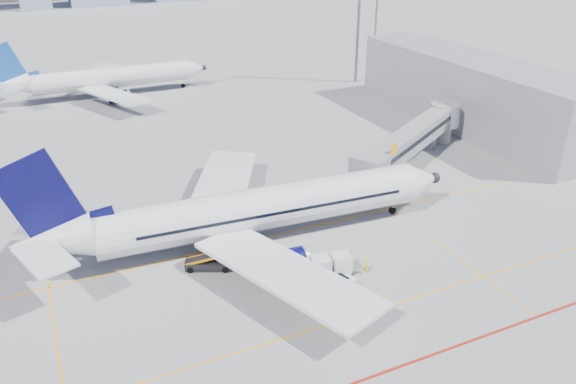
{
  "coord_description": "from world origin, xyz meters",
  "views": [
    {
      "loc": [
        -18.17,
        -35.45,
        27.49
      ],
      "look_at": [
        2.36,
        8.76,
        4.0
      ],
      "focal_mm": 35.0,
      "sensor_mm": 36.0,
      "label": 1
    }
  ],
  "objects_px": {
    "main_aircraft": "(248,212)",
    "ramp_worker": "(365,266)",
    "second_aircraft": "(105,78)",
    "cargo_dolly": "(331,265)",
    "baggage_tug": "(343,283)",
    "belt_loader": "(210,263)"
  },
  "relations": [
    {
      "from": "second_aircraft",
      "to": "cargo_dolly",
      "type": "xyz_separation_m",
      "value": [
        8.76,
        -64.85,
        -2.13
      ]
    },
    {
      "from": "cargo_dolly",
      "to": "belt_loader",
      "type": "distance_m",
      "value": 10.55
    },
    {
      "from": "second_aircraft",
      "to": "cargo_dolly",
      "type": "relative_size",
      "value": 9.28
    },
    {
      "from": "main_aircraft",
      "to": "cargo_dolly",
      "type": "relative_size",
      "value": 10.74
    },
    {
      "from": "main_aircraft",
      "to": "cargo_dolly",
      "type": "bearing_deg",
      "value": -59.32
    },
    {
      "from": "second_aircraft",
      "to": "cargo_dolly",
      "type": "distance_m",
      "value": 65.48
    },
    {
      "from": "cargo_dolly",
      "to": "ramp_worker",
      "type": "bearing_deg",
      "value": -6.57
    },
    {
      "from": "baggage_tug",
      "to": "cargo_dolly",
      "type": "relative_size",
      "value": 0.61
    },
    {
      "from": "main_aircraft",
      "to": "belt_loader",
      "type": "bearing_deg",
      "value": -145.24
    },
    {
      "from": "belt_loader",
      "to": "ramp_worker",
      "type": "distance_m",
      "value": 13.52
    },
    {
      "from": "ramp_worker",
      "to": "main_aircraft",
      "type": "bearing_deg",
      "value": 40.6
    },
    {
      "from": "second_aircraft",
      "to": "ramp_worker",
      "type": "distance_m",
      "value": 66.81
    },
    {
      "from": "belt_loader",
      "to": "second_aircraft",
      "type": "bearing_deg",
      "value": 114.43
    },
    {
      "from": "main_aircraft",
      "to": "ramp_worker",
      "type": "bearing_deg",
      "value": -48.5
    },
    {
      "from": "second_aircraft",
      "to": "belt_loader",
      "type": "height_order",
      "value": "second_aircraft"
    },
    {
      "from": "cargo_dolly",
      "to": "second_aircraft",
      "type": "bearing_deg",
      "value": 107.9
    },
    {
      "from": "belt_loader",
      "to": "ramp_worker",
      "type": "xyz_separation_m",
      "value": [
        11.92,
        -6.38,
        0.18
      ]
    },
    {
      "from": "second_aircraft",
      "to": "baggage_tug",
      "type": "relative_size",
      "value": 15.32
    },
    {
      "from": "baggage_tug",
      "to": "ramp_worker",
      "type": "relative_size",
      "value": 1.5
    },
    {
      "from": "baggage_tug",
      "to": "cargo_dolly",
      "type": "distance_m",
      "value": 2.3
    },
    {
      "from": "cargo_dolly",
      "to": "baggage_tug",
      "type": "bearing_deg",
      "value": -81.81
    },
    {
      "from": "main_aircraft",
      "to": "baggage_tug",
      "type": "height_order",
      "value": "main_aircraft"
    }
  ]
}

